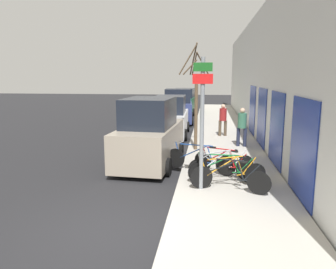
{
  "coord_description": "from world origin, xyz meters",
  "views": [
    {
      "loc": [
        1.87,
        -6.26,
        3.26
      ],
      "look_at": [
        0.52,
        4.51,
        1.31
      ],
      "focal_mm": 35.0,
      "sensor_mm": 36.0,
      "label": 1
    }
  ],
  "objects_px": {
    "signpost": "(202,120)",
    "street_tree": "(196,100)",
    "bicycle_3": "(222,166)",
    "bicycle_1": "(229,174)",
    "parked_car_2": "(178,108)",
    "pedestrian_far": "(223,118)",
    "bicycle_4": "(223,164)",
    "pedestrian_near": "(242,124)",
    "bicycle_2": "(224,170)",
    "bicycle_0": "(228,176)",
    "parked_car_0": "(150,135)",
    "parked_car_1": "(170,118)",
    "bicycle_5": "(200,160)",
    "parked_car_3": "(184,102)"
  },
  "relations": [
    {
      "from": "bicycle_1",
      "to": "bicycle_3",
      "type": "xyz_separation_m",
      "value": [
        -0.16,
        0.76,
        0.0
      ]
    },
    {
      "from": "bicycle_5",
      "to": "parked_car_3",
      "type": "bearing_deg",
      "value": 30.16
    },
    {
      "from": "street_tree",
      "to": "parked_car_2",
      "type": "bearing_deg",
      "value": 100.14
    },
    {
      "from": "bicycle_5",
      "to": "pedestrian_far",
      "type": "xyz_separation_m",
      "value": [
        1.0,
        6.71,
        0.56
      ]
    },
    {
      "from": "signpost",
      "to": "pedestrian_far",
      "type": "bearing_deg",
      "value": 83.75
    },
    {
      "from": "signpost",
      "to": "parked_car_0",
      "type": "relative_size",
      "value": 0.78
    },
    {
      "from": "signpost",
      "to": "bicycle_5",
      "type": "xyz_separation_m",
      "value": [
        -0.09,
        1.66,
        -1.54
      ]
    },
    {
      "from": "bicycle_4",
      "to": "street_tree",
      "type": "relative_size",
      "value": 0.41
    },
    {
      "from": "bicycle_2",
      "to": "pedestrian_near",
      "type": "height_order",
      "value": "pedestrian_near"
    },
    {
      "from": "pedestrian_near",
      "to": "parked_car_0",
      "type": "bearing_deg",
      "value": 49.04
    },
    {
      "from": "bicycle_2",
      "to": "bicycle_4",
      "type": "relative_size",
      "value": 1.18
    },
    {
      "from": "bicycle_2",
      "to": "parked_car_2",
      "type": "relative_size",
      "value": 0.51
    },
    {
      "from": "bicycle_3",
      "to": "parked_car_2",
      "type": "distance_m",
      "value": 13.12
    },
    {
      "from": "bicycle_0",
      "to": "parked_car_2",
      "type": "distance_m",
      "value": 14.13
    },
    {
      "from": "bicycle_1",
      "to": "bicycle_2",
      "type": "relative_size",
      "value": 0.99
    },
    {
      "from": "bicycle_2",
      "to": "parked_car_0",
      "type": "height_order",
      "value": "parked_car_0"
    },
    {
      "from": "bicycle_3",
      "to": "street_tree",
      "type": "distance_m",
      "value": 4.5
    },
    {
      "from": "bicycle_3",
      "to": "pedestrian_far",
      "type": "distance_m",
      "value": 7.38
    },
    {
      "from": "pedestrian_near",
      "to": "parked_car_1",
      "type": "bearing_deg",
      "value": -29.68
    },
    {
      "from": "parked_car_1",
      "to": "signpost",
      "type": "bearing_deg",
      "value": -78.9
    },
    {
      "from": "bicycle_1",
      "to": "signpost",
      "type": "bearing_deg",
      "value": 90.91
    },
    {
      "from": "bicycle_5",
      "to": "parked_car_2",
      "type": "bearing_deg",
      "value": 32.9
    },
    {
      "from": "parked_car_1",
      "to": "pedestrian_far",
      "type": "relative_size",
      "value": 2.67
    },
    {
      "from": "bicycle_5",
      "to": "parked_car_1",
      "type": "xyz_separation_m",
      "value": [
        -1.81,
        7.12,
        0.45
      ]
    },
    {
      "from": "bicycle_0",
      "to": "pedestrian_near",
      "type": "distance_m",
      "value": 5.94
    },
    {
      "from": "street_tree",
      "to": "signpost",
      "type": "bearing_deg",
      "value": -85.63
    },
    {
      "from": "parked_car_3",
      "to": "bicycle_2",
      "type": "bearing_deg",
      "value": -79.55
    },
    {
      "from": "signpost",
      "to": "street_tree",
      "type": "bearing_deg",
      "value": 94.37
    },
    {
      "from": "parked_car_0",
      "to": "bicycle_4",
      "type": "bearing_deg",
      "value": -27.54
    },
    {
      "from": "bicycle_3",
      "to": "bicycle_1",
      "type": "bearing_deg",
      "value": 161.7
    },
    {
      "from": "signpost",
      "to": "pedestrian_far",
      "type": "xyz_separation_m",
      "value": [
        0.92,
        8.37,
        -0.98
      ]
    },
    {
      "from": "bicycle_5",
      "to": "parked_car_1",
      "type": "bearing_deg",
      "value": 38.42
    },
    {
      "from": "parked_car_3",
      "to": "bicycle_0",
      "type": "bearing_deg",
      "value": -79.62
    },
    {
      "from": "bicycle_2",
      "to": "signpost",
      "type": "bearing_deg",
      "value": 149.37
    },
    {
      "from": "bicycle_5",
      "to": "pedestrian_near",
      "type": "xyz_separation_m",
      "value": [
        1.74,
        4.19,
        0.6
      ]
    },
    {
      "from": "bicycle_0",
      "to": "bicycle_2",
      "type": "bearing_deg",
      "value": 27.67
    },
    {
      "from": "parked_car_1",
      "to": "parked_car_0",
      "type": "bearing_deg",
      "value": -91.7
    },
    {
      "from": "bicycle_2",
      "to": "bicycle_4",
      "type": "distance_m",
      "value": 0.61
    },
    {
      "from": "parked_car_0",
      "to": "street_tree",
      "type": "bearing_deg",
      "value": 57.66
    },
    {
      "from": "bicycle_2",
      "to": "bicycle_3",
      "type": "height_order",
      "value": "bicycle_3"
    },
    {
      "from": "signpost",
      "to": "pedestrian_near",
      "type": "bearing_deg",
      "value": 74.23
    },
    {
      "from": "bicycle_3",
      "to": "signpost",
      "type": "bearing_deg",
      "value": 118.7
    },
    {
      "from": "bicycle_0",
      "to": "bicycle_4",
      "type": "bearing_deg",
      "value": 25.51
    },
    {
      "from": "parked_car_0",
      "to": "parked_car_2",
      "type": "distance_m",
      "value": 10.96
    },
    {
      "from": "parked_car_3",
      "to": "pedestrian_near",
      "type": "distance_m",
      "value": 13.85
    },
    {
      "from": "parked_car_1",
      "to": "parked_car_2",
      "type": "bearing_deg",
      "value": 89.67
    },
    {
      "from": "bicycle_3",
      "to": "parked_car_2",
      "type": "xyz_separation_m",
      "value": [
        -2.58,
        12.85,
        0.54
      ]
    },
    {
      "from": "signpost",
      "to": "street_tree",
      "type": "height_order",
      "value": "street_tree"
    },
    {
      "from": "bicycle_5",
      "to": "parked_car_0",
      "type": "xyz_separation_m",
      "value": [
        -1.87,
        1.25,
        0.56
      ]
    },
    {
      "from": "bicycle_4",
      "to": "pedestrian_far",
      "type": "height_order",
      "value": "pedestrian_far"
    }
  ]
}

